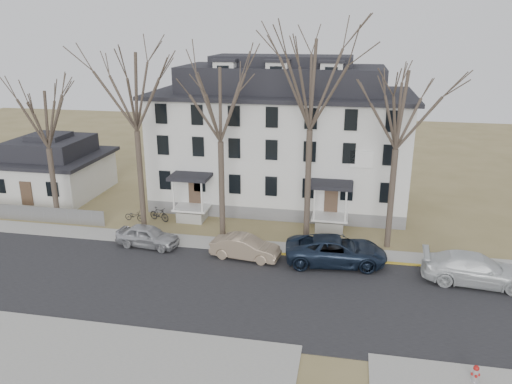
% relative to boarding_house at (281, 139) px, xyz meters
% --- Properties ---
extents(ground, '(120.00, 120.00, 0.00)m').
position_rel_boarding_house_xyz_m(ground, '(2.00, -17.95, -5.38)').
color(ground, olive).
rests_on(ground, ground).
extents(main_road, '(120.00, 10.00, 0.04)m').
position_rel_boarding_house_xyz_m(main_road, '(2.00, -15.95, -5.38)').
color(main_road, '#27272A').
rests_on(main_road, ground).
extents(far_sidewalk, '(120.00, 2.00, 0.08)m').
position_rel_boarding_house_xyz_m(far_sidewalk, '(2.00, -9.95, -5.38)').
color(far_sidewalk, '#A09F97').
rests_on(far_sidewalk, ground).
extents(near_sidewalk_left, '(20.00, 5.00, 0.08)m').
position_rel_boarding_house_xyz_m(near_sidewalk_left, '(-6.00, -22.95, -5.38)').
color(near_sidewalk_left, '#A09F97').
rests_on(near_sidewalk_left, ground).
extents(yellow_curb, '(14.00, 0.25, 0.06)m').
position_rel_boarding_house_xyz_m(yellow_curb, '(7.00, -10.85, -5.38)').
color(yellow_curb, gold).
rests_on(yellow_curb, ground).
extents(boarding_house, '(20.80, 12.36, 12.05)m').
position_rel_boarding_house_xyz_m(boarding_house, '(0.00, 0.00, 0.00)').
color(boarding_house, slate).
rests_on(boarding_house, ground).
extents(small_house, '(8.70, 8.70, 5.00)m').
position_rel_boarding_house_xyz_m(small_house, '(-20.00, -1.96, -3.13)').
color(small_house, silver).
rests_on(small_house, ground).
extents(fence, '(14.00, 0.06, 1.20)m').
position_rel_boarding_house_xyz_m(fence, '(-19.00, -8.45, -5.38)').
color(fence, gray).
rests_on(fence, ground).
extents(tree_far_left, '(8.40, 8.40, 13.72)m').
position_rel_boarding_house_xyz_m(tree_far_left, '(-9.00, -8.15, 4.96)').
color(tree_far_left, '#473B31').
rests_on(tree_far_left, ground).
extents(tree_mid_left, '(7.80, 7.80, 12.74)m').
position_rel_boarding_house_xyz_m(tree_mid_left, '(-3.00, -8.15, 4.22)').
color(tree_mid_left, '#473B31').
rests_on(tree_mid_left, ground).
extents(tree_center, '(9.00, 9.00, 14.70)m').
position_rel_boarding_house_xyz_m(tree_center, '(3.00, -8.15, 5.71)').
color(tree_center, '#473B31').
rests_on(tree_center, ground).
extents(tree_mid_right, '(7.80, 7.80, 12.74)m').
position_rel_boarding_house_xyz_m(tree_mid_right, '(8.50, -8.15, 4.22)').
color(tree_mid_right, '#473B31').
rests_on(tree_mid_right, ground).
extents(tree_bungalow, '(6.60, 6.60, 10.78)m').
position_rel_boarding_house_xyz_m(tree_bungalow, '(-16.00, -8.15, 2.74)').
color(tree_bungalow, '#473B31').
rests_on(tree_bungalow, ground).
extents(car_silver, '(4.45, 2.17, 1.46)m').
position_rel_boarding_house_xyz_m(car_silver, '(-7.41, -11.21, -4.65)').
color(car_silver, '#B0B1B4').
rests_on(car_silver, ground).
extents(car_tan, '(4.60, 2.10, 1.46)m').
position_rel_boarding_house_xyz_m(car_tan, '(-0.56, -11.77, -4.65)').
color(car_tan, gray).
rests_on(car_tan, ground).
extents(car_navy, '(6.54, 3.52, 1.75)m').
position_rel_boarding_house_xyz_m(car_navy, '(5.16, -11.44, -4.51)').
color(car_navy, '#182335').
rests_on(car_navy, ground).
extents(car_white, '(6.10, 2.87, 1.72)m').
position_rel_boarding_house_xyz_m(car_white, '(13.15, -12.48, -4.52)').
color(car_white, silver).
rests_on(car_white, ground).
extents(bicycle_left, '(1.59, 0.69, 0.81)m').
position_rel_boarding_house_xyz_m(bicycle_left, '(-10.26, -7.04, -4.97)').
color(bicycle_left, black).
rests_on(bicycle_left, ground).
extents(bicycle_right, '(1.86, 1.07, 1.08)m').
position_rel_boarding_house_xyz_m(bicycle_right, '(-8.38, -6.67, -4.84)').
color(bicycle_right, black).
rests_on(bicycle_right, ground).
extents(fire_hydrant, '(0.35, 0.33, 0.85)m').
position_rel_boarding_house_xyz_m(fire_hydrant, '(11.31, -21.55, -4.95)').
color(fire_hydrant, '#B7B7BA').
rests_on(fire_hydrant, ground).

